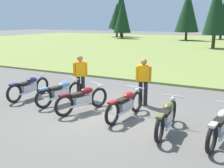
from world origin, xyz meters
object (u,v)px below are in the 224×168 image
Objects in this scene: motorcycle_navy at (29,87)px; rider_in_hivis_vest at (143,79)px; motorcycle_red at (126,104)px; motorcycle_cream at (221,126)px; motorcycle_maroon at (83,99)px; rider_checking_bike at (80,74)px; motorcycle_sky_blue at (61,92)px; motorcycle_olive at (167,117)px.

rider_in_hivis_vest is at bearing 15.72° from motorcycle_navy.
motorcycle_navy is 1.00× the size of motorcycle_red.
motorcycle_navy is 7.02m from motorcycle_cream.
motorcycle_cream is (4.26, -0.37, 0.00)m from motorcycle_maroon.
rider_in_hivis_vest is at bearing 46.03° from motorcycle_maroon.
rider_in_hivis_vest is at bearing 6.97° from rider_checking_bike.
motorcycle_sky_blue and motorcycle_cream have the same top height.
motorcycle_sky_blue is 0.98× the size of motorcycle_olive.
motorcycle_navy is at bearing 176.38° from motorcycle_red.
motorcycle_sky_blue is 1.23× the size of rider_in_hivis_vest.
motorcycle_navy is at bearing -153.54° from rider_checking_bike.
rider_checking_bike reaches higher than motorcycle_maroon.
motorcycle_cream is 1.25× the size of rider_checking_bike.
rider_checking_bike is at bearing 162.47° from motorcycle_cream.
motorcycle_navy is 1.26× the size of rider_in_hivis_vest.
rider_checking_bike is (-2.43, 1.16, 0.51)m from motorcycle_red.
motorcycle_olive is at bearing -18.30° from motorcycle_red.
motorcycle_olive is 1.26× the size of rider_checking_bike.
rider_in_hivis_vest reaches higher than motorcycle_olive.
motorcycle_cream is 5.47m from rider_checking_bike.
motorcycle_olive is (5.63, -0.73, 0.00)m from motorcycle_navy.
motorcycle_red is at bearing 4.02° from motorcycle_maroon.
rider_checking_bike is (-0.93, 1.27, 0.51)m from motorcycle_maroon.
motorcycle_olive is at bearing -22.97° from rider_checking_bike.
motorcycle_red and motorcycle_cream have the same top height.
rider_in_hivis_vest is 1.00× the size of rider_checking_bike.
motorcycle_red is at bearing -5.33° from motorcycle_sky_blue.
motorcycle_maroon is 2.94m from motorcycle_olive.
rider_in_hivis_vest is at bearing 89.68° from motorcycle_red.
motorcycle_red is at bearing -25.55° from rider_checking_bike.
rider_checking_bike is (-5.19, 1.64, 0.51)m from motorcycle_cream.
motorcycle_navy is 2.07m from rider_checking_bike.
motorcycle_sky_blue is 1.07m from rider_checking_bike.
motorcycle_maroon is at bearing 172.91° from motorcycle_olive.
motorcycle_red is 1.49m from motorcycle_olive.
motorcycle_navy is at bearing 172.57° from motorcycle_olive.
motorcycle_cream is 1.25× the size of rider_in_hivis_vest.
motorcycle_maroon is 4.28m from motorcycle_cream.
motorcycle_red is 1.00× the size of motorcycle_cream.
motorcycle_maroon is at bearing -53.78° from rider_checking_bike.
motorcycle_maroon is 2.23m from rider_in_hivis_vest.
motorcycle_maroon is at bearing -133.97° from rider_in_hivis_vest.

